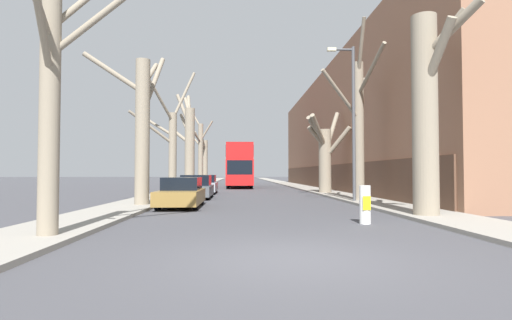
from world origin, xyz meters
The scene contains 19 objects.
ground_plane centered at (0.00, 0.00, 0.00)m, with size 300.00×300.00×0.00m, color #424247.
sidewalk_left centered at (-5.67, 50.00, 0.06)m, with size 2.37×120.00×0.12m, color gray.
sidewalk_right centered at (5.67, 50.00, 0.06)m, with size 2.37×120.00×0.12m, color gray.
building_facade_right centered at (11.85, 30.43, 5.42)m, with size 10.08×47.87×10.87m.
street_tree_left_0 centered at (-5.07, 2.06, 3.42)m, with size 2.94×4.00×6.96m.
street_tree_left_1 centered at (-5.23, 10.97, 3.67)m, with size 3.20×2.65×7.26m.
street_tree_left_2 centered at (-5.47, 20.06, 3.44)m, with size 4.05×3.55×8.60m.
street_tree_left_3 centered at (-5.36, 28.96, 4.27)m, with size 2.41×3.05×8.86m.
street_tree_left_4 centered at (-5.25, 38.47, 4.03)m, with size 3.33×3.03×9.59m.
street_tree_left_5 centered at (-5.45, 46.85, 3.35)m, with size 1.70×4.31×6.96m.
street_tree_right_0 centered at (5.31, 5.93, 3.69)m, with size 1.54×3.46×6.76m.
street_tree_right_1 centered at (5.28, 13.32, 4.11)m, with size 3.29×4.59×9.21m.
street_tree_right_2 centered at (5.22, 21.03, 2.83)m, with size 3.36×3.78×6.02m.
double_decker_bus centered at (-0.78, 34.65, 2.47)m, with size 2.61×10.49×4.36m.
parked_car_0 centered at (-3.41, 10.65, 0.62)m, with size 1.74×4.32×1.31m.
parked_car_1 centered at (-3.41, 16.71, 0.65)m, with size 1.85×4.19×1.38m.
parked_car_2 centered at (-3.41, 22.28, 0.65)m, with size 1.83×3.96×1.36m.
lamp_post centered at (4.74, 12.68, 4.39)m, with size 1.40×0.20×7.86m.
traffic_bollard centered at (2.79, 4.65, 0.57)m, with size 0.33×0.34×1.13m.
Camera 1 is at (-0.95, -6.95, 1.49)m, focal length 28.00 mm.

